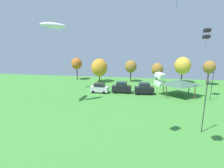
% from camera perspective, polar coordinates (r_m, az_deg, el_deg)
% --- Properties ---
extents(kite_flying_0, '(2.54, 2.19, 3.37)m').
position_cam_1_polar(kite_flying_0, '(43.91, -18.77, 20.05)').
color(kite_flying_0, purple).
extents(kite_flying_2, '(1.21, 1.28, 4.38)m').
position_cam_1_polar(kite_flying_2, '(39.82, 28.54, 14.23)').
color(kite_flying_2, black).
extents(kite_flying_6, '(4.14, 3.61, 1.52)m').
position_cam_1_polar(kite_flying_6, '(33.33, -18.59, 17.68)').
color(kite_flying_6, white).
extents(kite_flying_7, '(1.29, 1.29, 1.62)m').
position_cam_1_polar(kite_flying_7, '(21.20, 15.22, 1.51)').
color(kite_flying_7, white).
extents(parked_car_leftmost, '(4.33, 2.23, 2.31)m').
position_cam_1_polar(parked_car_leftmost, '(41.50, -4.13, -1.30)').
color(parked_car_leftmost, silver).
rests_on(parked_car_leftmost, ground).
extents(parked_car_second_from_left, '(4.60, 2.16, 2.60)m').
position_cam_1_polar(parked_car_second_from_left, '(41.35, 3.17, -1.17)').
color(parked_car_second_from_left, black).
rests_on(parked_car_second_from_left, ground).
extents(parked_car_third_from_left, '(4.51, 2.40, 2.64)m').
position_cam_1_polar(parked_car_third_from_left, '(40.81, 10.43, -1.54)').
color(parked_car_third_from_left, black).
rests_on(parked_car_third_from_left, ground).
extents(park_pavilion, '(7.47, 5.71, 3.60)m').
position_cam_1_polar(park_pavilion, '(41.33, 20.96, 0.55)').
color(park_pavilion, brown).
rests_on(park_pavilion, ground).
extents(light_post_0, '(0.36, 0.20, 5.89)m').
position_cam_1_polar(light_post_0, '(40.91, 29.84, -0.09)').
color(light_post_0, '#2D2D33').
rests_on(light_post_0, ground).
extents(light_post_1, '(0.36, 0.20, 7.03)m').
position_cam_1_polar(light_post_1, '(25.37, 28.04, -5.78)').
color(light_post_1, '#2D2D33').
rests_on(light_post_1, ground).
extents(treeline_tree_0, '(3.31, 3.31, 7.03)m').
position_cam_1_polar(treeline_tree_0, '(56.86, -11.48, 6.52)').
color(treeline_tree_0, brown).
rests_on(treeline_tree_0, ground).
extents(treeline_tree_1, '(4.83, 4.83, 7.05)m').
position_cam_1_polar(treeline_tree_1, '(52.67, -4.14, 5.38)').
color(treeline_tree_1, brown).
rests_on(treeline_tree_1, ground).
extents(treeline_tree_2, '(3.45, 3.45, 6.55)m').
position_cam_1_polar(treeline_tree_2, '(53.17, 6.18, 5.67)').
color(treeline_tree_2, brown).
rests_on(treeline_tree_2, ground).
extents(treeline_tree_3, '(3.39, 3.39, 5.93)m').
position_cam_1_polar(treeline_tree_3, '(52.87, 14.57, 4.65)').
color(treeline_tree_3, brown).
rests_on(treeline_tree_3, ground).
extents(treeline_tree_4, '(4.56, 4.56, 7.66)m').
position_cam_1_polar(treeline_tree_4, '(55.08, 22.06, 5.59)').
color(treeline_tree_4, brown).
rests_on(treeline_tree_4, ground).
extents(treeline_tree_5, '(3.28, 3.28, 6.88)m').
position_cam_1_polar(treeline_tree_5, '(55.47, 29.18, 4.82)').
color(treeline_tree_5, brown).
rests_on(treeline_tree_5, ground).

